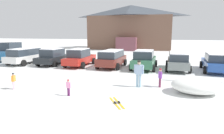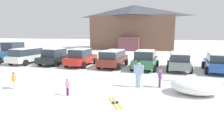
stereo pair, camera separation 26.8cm
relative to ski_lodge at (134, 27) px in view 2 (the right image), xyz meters
The scene contains 16 objects.
ground 33.44m from the ski_lodge, 87.78° to the right, with size 160.00×160.00×0.00m, color silver.
ski_lodge is the anchor object (origin of this frame).
parked_white_suv 24.10m from the ski_lodge, 110.17° to the right, with size 2.45×4.60×1.67m.
parked_black_sedan 22.98m from the ski_lodge, 102.79° to the right, with size 2.40×4.49×1.69m.
parked_red_sedan 22.68m from the ski_lodge, 95.24° to the right, with size 2.26×4.57×1.74m.
parked_maroon_van 22.61m from the ski_lodge, 86.79° to the right, with size 2.45×4.53×1.65m.
parked_green_coupe 23.09m from the ski_lodge, 79.04° to the right, with size 2.38×4.72×1.73m.
parked_grey_wagon 23.76m from the ski_lodge, 71.88° to the right, with size 2.23×4.53×1.58m.
parked_blue_hatchback 24.96m from the ski_lodge, 64.98° to the right, with size 2.54×4.86×1.58m.
pickup_truck 24.67m from the ski_lodge, 118.33° to the right, with size 2.81×6.16×2.15m.
skier_child_in_purple_jacket 29.32m from the ski_lodge, 78.61° to the right, with size 0.23×0.42×1.16m.
skier_child_in_orange_jacket 31.31m from the ski_lodge, 95.02° to the right, with size 0.16×0.37×0.99m.
skier_adult_in_blue_parka 29.34m from the ski_lodge, 81.20° to the right, with size 0.61×0.30×1.67m.
skier_child_in_pink_snowsuit 31.62m from the ski_lodge, 88.21° to the right, with size 0.32×0.19×0.89m.
pair_of_skis 32.39m from the ski_lodge, 83.35° to the right, with size 1.07×1.61×0.08m.
plowed_snow_pile 30.59m from the ski_lodge, 75.30° to the right, with size 2.71×2.17×0.90m, color white.
Camera 2 is at (4.53, -7.64, 3.38)m, focal length 32.00 mm.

